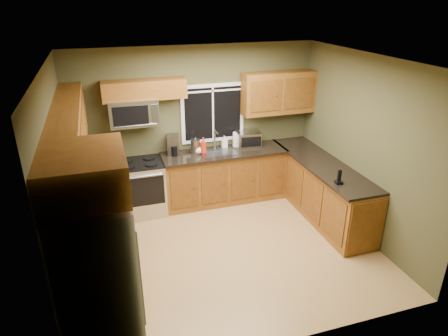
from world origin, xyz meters
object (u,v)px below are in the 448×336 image
kettle (195,145)px  soap_bottle_b (224,142)px  soap_bottle_c (198,149)px  coffee_maker (173,145)px  range (141,188)px  toaster_oven (248,139)px  soap_bottle_a (203,146)px  paper_towel_roll (236,139)px  cordless_phone (339,179)px  refrigerator (100,279)px  microwave (133,112)px

kettle → soap_bottle_b: kettle is taller
soap_bottle_c → coffee_maker: bearing=164.6°
range → soap_bottle_c: soap_bottle_c is taller
toaster_oven → soap_bottle_c: (-0.94, -0.09, -0.05)m
soap_bottle_a → soap_bottle_c: bearing=162.6°
paper_towel_roll → cordless_phone: bearing=-64.2°
coffee_maker → paper_towel_roll: coffee_maker is taller
soap_bottle_a → cordless_phone: size_ratio=1.31×
paper_towel_roll → soap_bottle_c: bearing=-169.6°
coffee_maker → soap_bottle_b: size_ratio=1.59×
kettle → refrigerator: bearing=-120.1°
soap_bottle_b → cordless_phone: bearing=-59.7°
refrigerator → coffee_maker: (1.30, 2.94, 0.19)m
soap_bottle_b → cordless_phone: (1.11, -1.91, -0.04)m
cordless_phone → paper_towel_roll: bearing=115.8°
soap_bottle_c → kettle: bearing=128.8°
soap_bottle_b → kettle: bearing=-167.8°
refrigerator → kettle: refrigerator is taller
refrigerator → soap_bottle_a: refrigerator is taller
range → coffee_maker: bearing=15.5°
cordless_phone → coffee_maker: bearing=137.6°
range → soap_bottle_a: size_ratio=3.31×
range → coffee_maker: (0.61, 0.17, 0.62)m
range → coffee_maker: coffee_maker is taller
microwave → cordless_phone: 3.29m
coffee_maker → soap_bottle_a: coffee_maker is taller
range → kettle: kettle is taller
toaster_oven → kettle: 0.98m
range → coffee_maker: 0.89m
range → coffee_maker: size_ratio=2.86×
soap_bottle_a → soap_bottle_c: soap_bottle_a is taller
range → soap_bottle_b: (1.53, 0.22, 0.57)m
microwave → toaster_oven: (1.95, 0.01, -0.66)m
refrigerator → cordless_phone: bearing=18.0°
range → cordless_phone: cordless_phone is taller
microwave → cordless_phone: microwave is taller
kettle → paper_towel_roll: bearing=7.1°
soap_bottle_a → cordless_phone: bearing=-48.0°
range → soap_bottle_b: 1.65m
paper_towel_roll → cordless_phone: 2.09m
soap_bottle_b → cordless_phone: 2.21m
toaster_oven → soap_bottle_c: toaster_oven is taller
refrigerator → microwave: (0.69, 2.91, 0.83)m
range → refrigerator: bearing=-104.0°
range → kettle: size_ratio=3.16×
kettle → soap_bottle_a: size_ratio=1.05×
kettle → soap_bottle_b: size_ratio=1.44×
microwave → toaster_oven: size_ratio=1.72×
kettle → soap_bottle_c: size_ratio=1.74×
range → kettle: 1.15m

